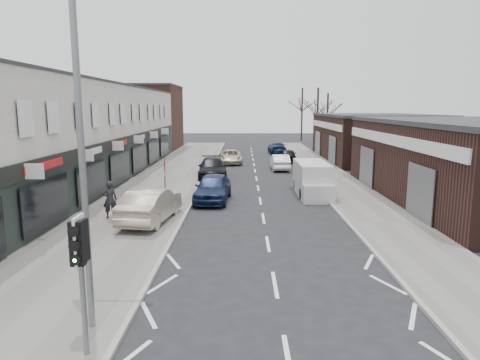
{
  "coord_description": "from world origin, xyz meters",
  "views": [
    {
      "loc": [
        -0.97,
        -10.53,
        5.43
      ],
      "look_at": [
        -1.12,
        6.04,
        2.6
      ],
      "focal_mm": 32.0,
      "sensor_mm": 36.0,
      "label": 1
    }
  ],
  "objects_px": {
    "traffic_light": "(80,253)",
    "pedestrian": "(110,200)",
    "white_van": "(312,180)",
    "street_lamp": "(89,143)",
    "parked_car_left_b": "(212,168)",
    "parked_car_right_b": "(288,155)",
    "parked_car_left_c": "(230,157)",
    "parked_car_right_a": "(280,162)",
    "parked_car_left_a": "(213,188)",
    "sedan_on_pavement": "(151,205)",
    "warning_sign": "(165,168)",
    "parked_car_right_c": "(277,148)"
  },
  "relations": [
    {
      "from": "traffic_light",
      "to": "parked_car_right_a",
      "type": "height_order",
      "value": "traffic_light"
    },
    {
      "from": "parked_car_left_b",
      "to": "parked_car_right_b",
      "type": "bearing_deg",
      "value": 51.31
    },
    {
      "from": "sedan_on_pavement",
      "to": "parked_car_right_c",
      "type": "distance_m",
      "value": 31.98
    },
    {
      "from": "white_van",
      "to": "parked_car_left_b",
      "type": "height_order",
      "value": "white_van"
    },
    {
      "from": "pedestrian",
      "to": "parked_car_left_c",
      "type": "relative_size",
      "value": 0.39
    },
    {
      "from": "parked_car_left_c",
      "to": "parked_car_right_b",
      "type": "distance_m",
      "value": 5.9
    },
    {
      "from": "parked_car_left_a",
      "to": "parked_car_left_b",
      "type": "xyz_separation_m",
      "value": [
        -0.62,
        8.32,
        -0.03
      ]
    },
    {
      "from": "sedan_on_pavement",
      "to": "warning_sign",
      "type": "bearing_deg",
      "value": -86.08
    },
    {
      "from": "parked_car_left_a",
      "to": "parked_car_right_c",
      "type": "xyz_separation_m",
      "value": [
        5.73,
        25.96,
        -0.12
      ]
    },
    {
      "from": "parked_car_left_a",
      "to": "white_van",
      "type": "bearing_deg",
      "value": 21.15
    },
    {
      "from": "street_lamp",
      "to": "parked_car_right_c",
      "type": "xyz_separation_m",
      "value": [
        7.48,
        40.66,
        -3.94
      ]
    },
    {
      "from": "white_van",
      "to": "parked_car_right_b",
      "type": "distance_m",
      "value": 16.29
    },
    {
      "from": "parked_car_left_a",
      "to": "parked_car_left_c",
      "type": "distance_m",
      "value": 16.98
    },
    {
      "from": "traffic_light",
      "to": "white_van",
      "type": "height_order",
      "value": "traffic_light"
    },
    {
      "from": "street_lamp",
      "to": "parked_car_right_b",
      "type": "bearing_deg",
      "value": 76.29
    },
    {
      "from": "pedestrian",
      "to": "parked_car_left_b",
      "type": "height_order",
      "value": "pedestrian"
    },
    {
      "from": "traffic_light",
      "to": "pedestrian",
      "type": "height_order",
      "value": "traffic_light"
    },
    {
      "from": "parked_car_left_c",
      "to": "parked_car_right_b",
      "type": "relative_size",
      "value": 1.23
    },
    {
      "from": "parked_car_left_a",
      "to": "parked_car_left_b",
      "type": "height_order",
      "value": "parked_car_left_a"
    },
    {
      "from": "street_lamp",
      "to": "parked_car_right_a",
      "type": "relative_size",
      "value": 1.95
    },
    {
      "from": "warning_sign",
      "to": "parked_car_left_c",
      "type": "distance_m",
      "value": 19.16
    },
    {
      "from": "sedan_on_pavement",
      "to": "parked_car_left_c",
      "type": "relative_size",
      "value": 1.02
    },
    {
      "from": "warning_sign",
      "to": "white_van",
      "type": "relative_size",
      "value": 0.52
    },
    {
      "from": "pedestrian",
      "to": "parked_car_left_b",
      "type": "distance_m",
      "value": 13.32
    },
    {
      "from": "parked_car_left_b",
      "to": "parked_car_left_a",
      "type": "bearing_deg",
      "value": -89.48
    },
    {
      "from": "parked_car_right_a",
      "to": "parked_car_right_b",
      "type": "xyz_separation_m",
      "value": [
        1.3,
        5.47,
        -0.02
      ]
    },
    {
      "from": "sedan_on_pavement",
      "to": "traffic_light",
      "type": "bearing_deg",
      "value": 102.12
    },
    {
      "from": "white_van",
      "to": "parked_car_left_c",
      "type": "relative_size",
      "value": 1.11
    },
    {
      "from": "white_van",
      "to": "parked_car_right_c",
      "type": "bearing_deg",
      "value": 90.34
    },
    {
      "from": "traffic_light",
      "to": "parked_car_left_b",
      "type": "xyz_separation_m",
      "value": [
        1.0,
        24.24,
        -1.65
      ]
    },
    {
      "from": "sedan_on_pavement",
      "to": "parked_car_left_a",
      "type": "relative_size",
      "value": 1.04
    },
    {
      "from": "white_van",
      "to": "parked_car_left_a",
      "type": "distance_m",
      "value": 6.38
    },
    {
      "from": "traffic_light",
      "to": "parked_car_right_c",
      "type": "distance_m",
      "value": 42.55
    },
    {
      "from": "warning_sign",
      "to": "parked_car_left_b",
      "type": "relative_size",
      "value": 0.51
    },
    {
      "from": "sedan_on_pavement",
      "to": "parked_car_right_a",
      "type": "xyz_separation_m",
      "value": [
        7.54,
        17.66,
        -0.24
      ]
    },
    {
      "from": "white_van",
      "to": "parked_car_left_c",
      "type": "xyz_separation_m",
      "value": [
        -5.58,
        15.06,
        -0.3
      ]
    },
    {
      "from": "white_van",
      "to": "parked_car_right_c",
      "type": "distance_m",
      "value": 24.05
    },
    {
      "from": "pedestrian",
      "to": "parked_car_left_c",
      "type": "height_order",
      "value": "pedestrian"
    },
    {
      "from": "parked_car_left_a",
      "to": "parked_car_left_b",
      "type": "relative_size",
      "value": 0.88
    },
    {
      "from": "parked_car_left_a",
      "to": "parked_car_left_c",
      "type": "bearing_deg",
      "value": 92.0
    },
    {
      "from": "white_van",
      "to": "parked_car_right_b",
      "type": "height_order",
      "value": "white_van"
    },
    {
      "from": "traffic_light",
      "to": "parked_car_right_a",
      "type": "relative_size",
      "value": 0.75
    },
    {
      "from": "street_lamp",
      "to": "traffic_light",
      "type": "bearing_deg",
      "value": -84.12
    },
    {
      "from": "traffic_light",
      "to": "parked_car_right_a",
      "type": "bearing_deg",
      "value": 77.03
    },
    {
      "from": "parked_car_right_a",
      "to": "parked_car_right_c",
      "type": "xyz_separation_m",
      "value": [
        0.76,
        13.23,
        0.0
      ]
    },
    {
      "from": "traffic_light",
      "to": "parked_car_left_c",
      "type": "height_order",
      "value": "traffic_light"
    },
    {
      "from": "street_lamp",
      "to": "pedestrian",
      "type": "relative_size",
      "value": 4.35
    },
    {
      "from": "white_van",
      "to": "street_lamp",
      "type": "bearing_deg",
      "value": -115.71
    },
    {
      "from": "white_van",
      "to": "pedestrian",
      "type": "distance_m",
      "value": 12.43
    },
    {
      "from": "parked_car_left_a",
      "to": "parked_car_right_a",
      "type": "relative_size",
      "value": 1.14
    }
  ]
}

